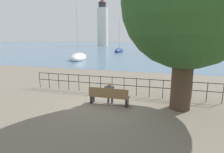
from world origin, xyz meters
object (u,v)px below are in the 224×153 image
shade_tree (188,3)px  harbor_lighthouse (103,25)px  sailboat_3 (78,58)px  sailboat_1 (151,53)px  sailboat_0 (119,51)px  park_bench (109,96)px  seated_person_left (109,92)px

shade_tree → harbor_lighthouse: size_ratio=0.32×
sailboat_3 → shade_tree: bearing=-66.1°
sailboat_1 → sailboat_3: size_ratio=0.79×
shade_tree → sailboat_0: 39.91m
shade_tree → sailboat_0: bearing=108.2°
sailboat_1 → harbor_lighthouse: 57.21m
shade_tree → park_bench: shade_tree is taller
sailboat_0 → sailboat_1: size_ratio=1.33×
park_bench → sailboat_1: size_ratio=0.29×
sailboat_1 → sailboat_3: (-10.68, -15.51, 0.10)m
seated_person_left → sailboat_1: 33.67m
shade_tree → seated_person_left: 5.32m
seated_person_left → harbor_lighthouse: 87.55m
park_bench → sailboat_1: 33.75m
park_bench → harbor_lighthouse: (-29.06, 82.02, 10.50)m
harbor_lighthouse → sailboat_3: bearing=-74.2°
sailboat_1 → harbor_lighthouse: harbor_lighthouse is taller
sailboat_1 → sailboat_0: bearing=133.1°
seated_person_left → sailboat_0: size_ratio=0.12×
harbor_lighthouse → sailboat_1: bearing=-59.2°
seated_person_left → sailboat_3: size_ratio=0.13×
sailboat_0 → sailboat_1: 9.79m
park_bench → seated_person_left: 0.21m
park_bench → sailboat_1: sailboat_1 is taller
seated_person_left → sailboat_1: size_ratio=0.17×
shade_tree → sailboat_3: size_ratio=0.86×
sailboat_0 → harbor_lighthouse: (-20.05, 43.85, 10.60)m
seated_person_left → sailboat_0: (-9.02, 38.09, -0.29)m
sailboat_3 → park_bench: bearing=-74.0°
shade_tree → sailboat_0: sailboat_0 is taller
park_bench → sailboat_0: (-9.01, 38.17, -0.09)m
seated_person_left → sailboat_3: (-10.97, 18.16, -0.30)m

